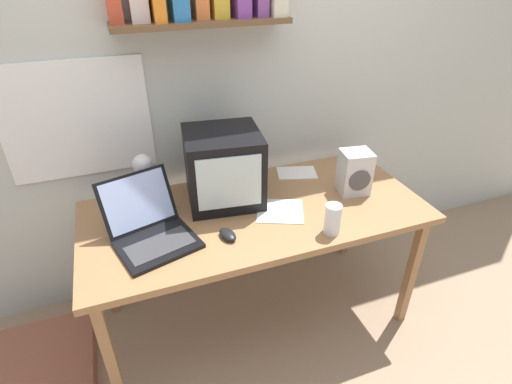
{
  "coord_description": "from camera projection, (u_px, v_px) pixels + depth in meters",
  "views": [
    {
      "loc": [
        -0.56,
        -1.53,
        1.85
      ],
      "look_at": [
        0.0,
        0.0,
        0.84
      ],
      "focal_mm": 28.0,
      "sensor_mm": 36.0,
      "label": 1
    }
  ],
  "objects": [
    {
      "name": "laptop",
      "position": [
        149.0,
        225.0,
        1.75
      ],
      "size": [
        0.41,
        0.44,
        0.26
      ],
      "rotation": [
        0.0,
        0.0,
        0.28
      ],
      "color": "black",
      "rests_on": "corner_desk"
    },
    {
      "name": "juice_glass",
      "position": [
        333.0,
        220.0,
        1.78
      ],
      "size": [
        0.07,
        0.07,
        0.14
      ],
      "color": "white",
      "rests_on": "corner_desk"
    },
    {
      "name": "computer_mouse",
      "position": [
        228.0,
        235.0,
        1.77
      ],
      "size": [
        0.08,
        0.12,
        0.03
      ],
      "rotation": [
        0.0,
        0.0,
        0.25
      ],
      "color": "black",
      "rests_on": "corner_desk"
    },
    {
      "name": "corner_desk",
      "position": [
        256.0,
        219.0,
        2.0
      ],
      "size": [
        1.68,
        0.76,
        0.74
      ],
      "color": "#9D6E45",
      "rests_on": "ground_plane"
    },
    {
      "name": "crt_monitor",
      "position": [
        223.0,
        167.0,
        1.96
      ],
      "size": [
        0.4,
        0.39,
        0.36
      ],
      "rotation": [
        0.0,
        0.0,
        -0.13
      ],
      "color": "black",
      "rests_on": "corner_desk"
    },
    {
      "name": "loose_paper_near_laptop",
      "position": [
        297.0,
        173.0,
        2.28
      ],
      "size": [
        0.25,
        0.21,
        0.0
      ],
      "rotation": [
        0.0,
        0.0,
        -0.29
      ],
      "color": "white",
      "rests_on": "corner_desk"
    },
    {
      "name": "floor_cushion",
      "position": [
        43.0,
        362.0,
        2.03
      ],
      "size": [
        0.5,
        0.5,
        0.09
      ],
      "color": "#965640",
      "rests_on": "ground_plane"
    },
    {
      "name": "loose_paper_near_monitor",
      "position": [
        280.0,
        211.0,
        1.95
      ],
      "size": [
        0.29,
        0.28,
        0.0
      ],
      "rotation": [
        0.0,
        0.0,
        -0.4
      ],
      "color": "silver",
      "rests_on": "corner_desk"
    },
    {
      "name": "desk_lamp",
      "position": [
        143.0,
        172.0,
        1.9
      ],
      "size": [
        0.12,
        0.16,
        0.29
      ],
      "rotation": [
        0.0,
        0.0,
        0.33
      ],
      "color": "silver",
      "rests_on": "corner_desk"
    },
    {
      "name": "ground_plane",
      "position": [
        256.0,
        313.0,
        2.36
      ],
      "size": [
        12.0,
        12.0,
        0.0
      ],
      "primitive_type": "plane",
      "color": "#9F8267"
    },
    {
      "name": "back_wall",
      "position": [
        221.0,
        69.0,
        2.08
      ],
      "size": [
        5.6,
        0.24,
        2.6
      ],
      "color": "beige",
      "rests_on": "ground_plane"
    },
    {
      "name": "space_heater",
      "position": [
        355.0,
        172.0,
        2.05
      ],
      "size": [
        0.17,
        0.16,
        0.23
      ],
      "rotation": [
        0.0,
        0.0,
        -0.16
      ],
      "color": "silver",
      "rests_on": "corner_desk"
    }
  ]
}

